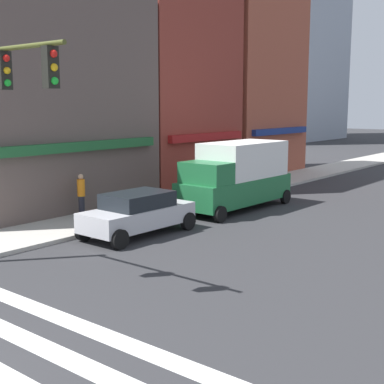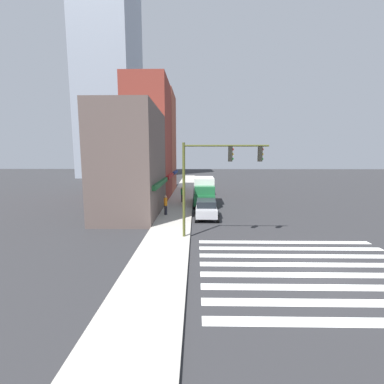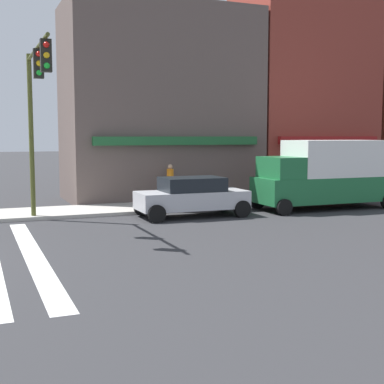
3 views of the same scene
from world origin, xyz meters
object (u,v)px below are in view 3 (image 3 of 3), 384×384
Objects in this scene: traffic_signal at (36,96)px; box_truck_green at (325,173)px; sedan_silver at (192,196)px; pedestrian_orange_vest at (170,182)px; pedestrian_green_top at (306,180)px.

traffic_signal is 1.01× the size of box_truck_green.
sedan_silver is 6.43m from box_truck_green.
pedestrian_orange_vest reaches higher than sedan_silver.
traffic_signal is at bearing -176.16° from sedan_silver.
box_truck_green reaches higher than sedan_silver.
sedan_silver is 3.70m from pedestrian_orange_vest.
box_truck_green is 3.52× the size of pedestrian_green_top.
box_truck_green is at bearing 98.39° from pedestrian_orange_vest.
sedan_silver is at bearing 33.49° from pedestrian_orange_vest.
traffic_signal reaches higher than pedestrian_orange_vest.
pedestrian_orange_vest is 6.79m from pedestrian_green_top.
sedan_silver is at bearing -164.89° from pedestrian_green_top.
box_truck_green is at bearing 1.36° from traffic_signal.
pedestrian_orange_vest is at bearing 149.34° from box_truck_green.
pedestrian_orange_vest is 1.00× the size of pedestrian_green_top.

